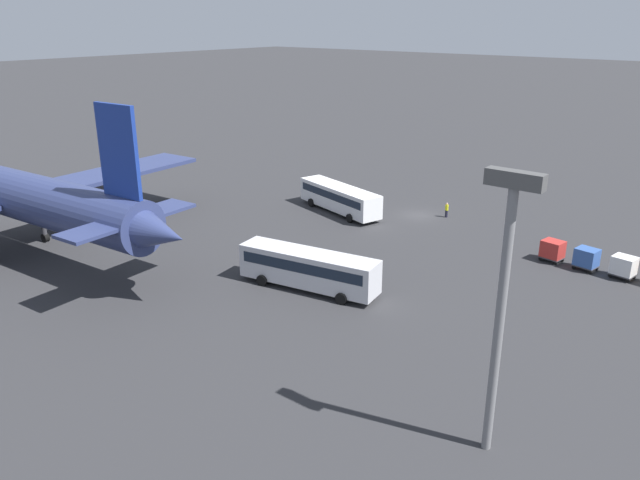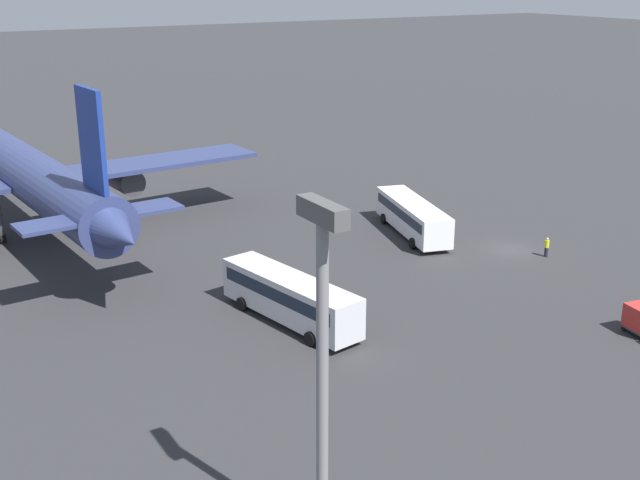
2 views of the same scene
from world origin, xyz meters
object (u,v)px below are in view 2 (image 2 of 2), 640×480
object	(u,v)px
shuttle_bus_near	(413,215)
airplane	(24,172)
worker_person	(547,247)
shuttle_bus_far	(290,295)

from	to	relation	value
shuttle_bus_near	airplane	bearing A→B (deg)	74.19
airplane	shuttle_bus_near	bearing A→B (deg)	-125.84
airplane	worker_person	bearing A→B (deg)	-133.23
shuttle_bus_far	worker_person	world-z (taller)	shuttle_bus_far
airplane	shuttle_bus_far	size ratio (longest dim) A/B	4.07
shuttle_bus_near	shuttle_bus_far	xyz separation A→B (m)	(-11.39, 19.38, 0.11)
shuttle_bus_near	worker_person	bearing A→B (deg)	-134.77
airplane	worker_person	xyz separation A→B (m)	(-29.72, -36.87, -5.07)
shuttle_bus_far	worker_person	bearing A→B (deg)	-99.01
shuttle_bus_near	shuttle_bus_far	distance (m)	22.48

